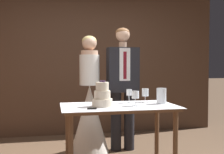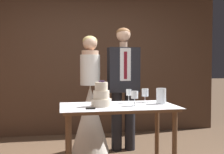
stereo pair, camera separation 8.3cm
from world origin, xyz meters
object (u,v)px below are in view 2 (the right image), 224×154
(wine_glass_far, at_px, (129,93))
(groom, at_px, (123,82))
(tiered_cake, at_px, (101,97))
(cake_knife, at_px, (98,109))
(wine_glass_middle, at_px, (135,95))
(cake_table, at_px, (118,114))
(wine_glass_near, at_px, (145,93))
(hurricane_candle, at_px, (161,96))
(bride, at_px, (90,110))

(wine_glass_far, xyz_separation_m, groom, (0.07, 0.61, 0.10))
(tiered_cake, distance_m, cake_knife, 0.23)
(wine_glass_middle, bearing_deg, cake_knife, -161.54)
(tiered_cake, distance_m, wine_glass_middle, 0.38)
(cake_table, distance_m, cake_knife, 0.37)
(wine_glass_near, bearing_deg, groom, 102.88)
(tiered_cake, relative_size, wine_glass_middle, 1.71)
(hurricane_candle, distance_m, groom, 0.82)
(cake_knife, bearing_deg, bride, 94.56)
(cake_table, distance_m, wine_glass_middle, 0.29)
(groom, bearing_deg, cake_knife, -116.53)
(tiered_cake, relative_size, bride, 0.18)
(wine_glass_middle, distance_m, hurricane_candle, 0.38)
(wine_glass_middle, relative_size, hurricane_candle, 0.91)
(cake_table, xyz_separation_m, groom, (0.24, 0.79, 0.32))
(tiered_cake, bearing_deg, cake_table, 10.49)
(wine_glass_far, bearing_deg, wine_glass_near, 3.49)
(wine_glass_near, height_order, wine_glass_middle, same)
(tiered_cake, relative_size, groom, 0.17)
(cake_table, bearing_deg, wine_glass_middle, -25.88)
(cake_knife, relative_size, wine_glass_far, 2.46)
(tiered_cake, height_order, hurricane_candle, tiered_cake)
(bride, distance_m, groom, 0.61)
(cake_table, bearing_deg, hurricane_candle, 3.86)
(cake_knife, distance_m, groom, 1.15)
(bride, bearing_deg, wine_glass_far, -56.68)
(wine_glass_far, bearing_deg, groom, 83.15)
(cake_table, bearing_deg, cake_knife, -139.44)
(cake_knife, height_order, wine_glass_near, wine_glass_near)
(tiered_cake, height_order, wine_glass_far, tiered_cake)
(wine_glass_near, distance_m, hurricane_candle, 0.22)
(tiered_cake, bearing_deg, groom, 61.79)
(cake_table, relative_size, wine_glass_near, 7.64)
(wine_glass_near, distance_m, bride, 0.91)
(cake_knife, xyz_separation_m, hurricane_candle, (0.80, 0.26, 0.08))
(wine_glass_far, distance_m, hurricane_candle, 0.39)
(cake_table, bearing_deg, wine_glass_near, 26.01)
(wine_glass_near, bearing_deg, bride, 135.64)
(wine_glass_middle, bearing_deg, hurricane_candle, 18.21)
(wine_glass_near, bearing_deg, cake_knife, -147.35)
(wine_glass_middle, bearing_deg, wine_glass_far, 91.15)
(wine_glass_near, bearing_deg, cake_table, -153.99)
(wine_glass_middle, bearing_deg, wine_glass_near, 52.25)
(cake_table, relative_size, hurricane_candle, 7.01)
(wine_glass_near, height_order, groom, groom)
(cake_table, xyz_separation_m, tiered_cake, (-0.20, -0.04, 0.21))
(wine_glass_near, relative_size, bride, 0.11)
(cake_table, height_order, hurricane_candle, hurricane_candle)
(wine_glass_near, xyz_separation_m, hurricane_candle, (0.15, -0.15, -0.03))
(tiered_cake, distance_m, groom, 0.94)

